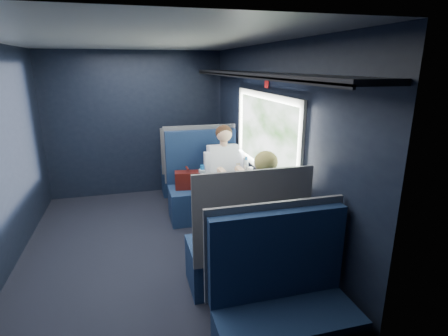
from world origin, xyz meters
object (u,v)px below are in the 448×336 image
object	(u,v)px
cup	(250,171)
man	(225,169)
table	(235,191)
seat_row_front	(193,170)
seat_bay_far	(243,248)
woman	(262,208)
seat_bay_near	(204,187)
seat_row_back	(284,313)
bottle_small	(246,166)
laptop	(257,175)

from	to	relation	value
cup	man	bearing A→B (deg)	121.38
table	seat_row_front	world-z (taller)	seat_row_front
seat_bay_far	woman	world-z (taller)	woman
seat_bay_near	seat_row_back	size ratio (longest dim) A/B	1.09
table	seat_bay_near	world-z (taller)	seat_bay_near
table	bottle_small	bearing A→B (deg)	56.67
seat_bay_far	seat_row_front	xyz separation A→B (m)	(0.00, 2.67, -0.00)
cup	bottle_small	bearing A→B (deg)	102.95
seat_row_front	table	bearing A→B (deg)	-84.20
seat_bay_near	woman	xyz separation A→B (m)	(0.26, -1.58, 0.31)
woman	bottle_small	xyz separation A→B (m)	(0.21, 1.13, 0.10)
man	cup	world-z (taller)	man
seat_bay_near	man	world-z (taller)	man
man	laptop	bearing A→B (deg)	-68.63
seat_row_front	woman	bearing A→B (deg)	-84.30
laptop	seat_row_front	bearing A→B (deg)	105.97
seat_bay_near	laptop	size ratio (longest dim) A/B	4.14
seat_row_back	cup	bearing A→B (deg)	77.23
woman	laptop	world-z (taller)	woman
man	cup	bearing A→B (deg)	-58.62
table	cup	distance (m)	0.46
seat_row_front	laptop	xyz separation A→B (m)	(0.49, -1.71, 0.39)
seat_row_back	man	bearing A→B (deg)	84.28
seat_row_back	cup	xyz separation A→B (m)	(0.48, 2.12, 0.38)
table	laptop	world-z (taller)	laptop
seat_row_front	cup	size ratio (longest dim) A/B	12.47
laptop	cup	world-z (taller)	laptop
laptop	bottle_small	size ratio (longest dim) A/B	1.46
seat_bay_near	bottle_small	world-z (taller)	seat_bay_near
woman	cup	size ratio (longest dim) A/B	14.22
seat_row_back	cup	size ratio (longest dim) A/B	12.47
laptop	cup	xyz separation A→B (m)	(-0.01, 0.23, -0.01)
laptop	seat_bay_near	bearing A→B (deg)	122.51
bottle_small	cup	distance (m)	0.11
seat_bay_far	bottle_small	distance (m)	1.43
man	woman	size ratio (longest dim) A/B	1.00
woman	cup	world-z (taller)	woman
table	man	size ratio (longest dim) A/B	0.76
seat_bay_near	bottle_small	xyz separation A→B (m)	(0.47, -0.45, 0.41)
seat_bay_far	seat_row_front	world-z (taller)	seat_bay_far
seat_bay_near	laptop	xyz separation A→B (m)	(0.50, -0.78, 0.38)
seat_bay_far	seat_row_front	distance (m)	2.67
seat_bay_near	woman	distance (m)	1.63
seat_row_front	seat_row_back	bearing A→B (deg)	-90.00
seat_row_back	bottle_small	size ratio (longest dim) A/B	5.55
seat_bay_far	woman	bearing A→B (deg)	33.82
man	seat_row_back	bearing A→B (deg)	-95.72
table	woman	xyz separation A→B (m)	(0.07, -0.71, 0.06)
laptop	cup	size ratio (longest dim) A/B	3.27
seat_bay_far	bottle_small	size ratio (longest dim) A/B	6.03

